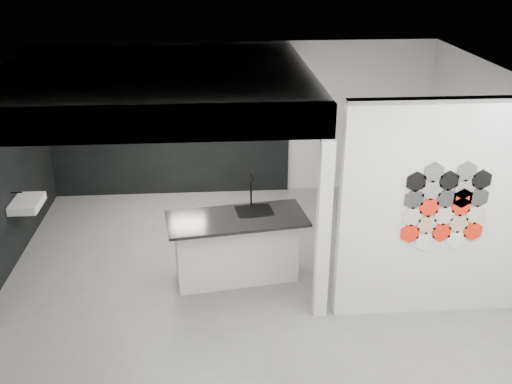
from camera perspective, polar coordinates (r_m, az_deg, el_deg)
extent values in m
cube|color=slate|center=(8.29, -0.55, -8.19)|extent=(7.00, 6.00, 0.01)
cube|color=silver|center=(7.22, 17.87, -1.87)|extent=(2.45, 0.15, 2.80)
cube|color=black|center=(10.52, -8.73, 5.80)|extent=(4.40, 0.04, 2.35)
cube|color=black|center=(9.15, -23.25, 1.26)|extent=(0.04, 4.00, 2.35)
cube|color=silver|center=(8.26, -10.26, 10.62)|extent=(4.40, 4.00, 0.40)
cube|color=silver|center=(6.93, 6.74, -3.99)|extent=(0.16, 0.16, 2.35)
cube|color=silver|center=(6.42, -11.85, 6.66)|extent=(4.40, 0.16, 0.40)
cube|color=silver|center=(9.02, -21.92, -1.08)|extent=(0.40, 0.60, 0.12)
cube|color=black|center=(10.37, -8.26, 6.30)|extent=(3.00, 0.15, 0.04)
cube|color=silver|center=(7.97, -2.03, -5.59)|extent=(1.72, 0.83, 0.95)
cube|color=black|center=(7.66, -1.96, -2.68)|extent=(1.97, 1.08, 0.04)
cube|color=black|center=(7.83, -0.17, -1.94)|extent=(0.55, 0.48, 0.02)
cylinder|color=black|center=(7.93, -0.50, 0.22)|extent=(0.03, 0.03, 0.44)
torus|color=black|center=(7.78, -0.41, 1.51)|extent=(0.04, 0.16, 0.15)
cylinder|color=black|center=(10.49, -14.61, 6.60)|extent=(0.26, 0.26, 0.18)
ellipsoid|color=black|center=(10.32, -1.74, 7.06)|extent=(0.25, 0.25, 0.17)
cylinder|color=gray|center=(10.34, -0.86, 6.86)|extent=(0.16, 0.16, 0.09)
cylinder|color=gray|center=(10.34, -0.75, 6.96)|extent=(0.11, 0.11, 0.12)
cylinder|color=black|center=(10.36, -9.13, 6.73)|extent=(0.07, 0.07, 0.14)
cylinder|color=black|center=(10.45, -13.11, 6.49)|extent=(0.10, 0.10, 0.11)
cylinder|color=red|center=(7.12, 15.13, -4.01)|extent=(0.26, 0.02, 0.26)
cylinder|color=beige|center=(7.02, 15.33, -2.39)|extent=(0.26, 0.02, 0.26)
cylinder|color=#2D2D2D|center=(6.93, 15.53, -0.72)|extent=(0.26, 0.02, 0.26)
cylinder|color=black|center=(6.84, 15.73, 1.00)|extent=(0.26, 0.02, 0.26)
cylinder|color=white|center=(7.24, 16.50, -4.72)|extent=(0.26, 0.02, 0.26)
cylinder|color=tan|center=(7.14, 16.71, -3.13)|extent=(0.26, 0.02, 0.26)
cylinder|color=red|center=(7.04, 16.93, -1.50)|extent=(0.26, 0.02, 0.26)
cylinder|color=silver|center=(6.95, 17.15, 0.18)|extent=(0.26, 0.02, 0.26)
cylinder|color=black|center=(6.87, 17.37, 1.90)|extent=(0.26, 0.02, 0.26)
cylinder|color=red|center=(7.26, 18.05, -3.85)|extent=(0.26, 0.02, 0.26)
cylinder|color=beige|center=(7.16, 18.28, -2.25)|extent=(0.26, 0.02, 0.26)
cylinder|color=#2D2D2D|center=(7.07, 18.51, -0.61)|extent=(0.26, 0.02, 0.26)
cylinder|color=black|center=(6.98, 18.75, 1.07)|extent=(0.26, 0.02, 0.26)
cylinder|color=white|center=(7.38, 19.35, -4.54)|extent=(0.26, 0.02, 0.26)
cylinder|color=tan|center=(7.28, 19.59, -2.98)|extent=(0.26, 0.02, 0.26)
cylinder|color=red|center=(7.19, 19.84, -1.38)|extent=(0.26, 0.02, 0.26)
cylinder|color=silver|center=(7.10, 20.09, 0.27)|extent=(0.26, 0.02, 0.26)
cylinder|color=black|center=(7.02, 20.34, 1.95)|extent=(0.26, 0.02, 0.26)
cylinder|color=red|center=(7.41, 20.86, -3.68)|extent=(0.26, 0.02, 0.26)
cylinder|color=beige|center=(7.31, 21.11, -2.11)|extent=(0.26, 0.02, 0.26)
cylinder|color=#2D2D2D|center=(7.22, 21.38, -0.51)|extent=(0.26, 0.02, 0.26)
cylinder|color=black|center=(7.14, 21.64, 1.14)|extent=(0.26, 0.02, 0.26)
cylinder|color=red|center=(7.14, 19.96, -0.56)|extent=(0.26, 0.02, 0.26)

